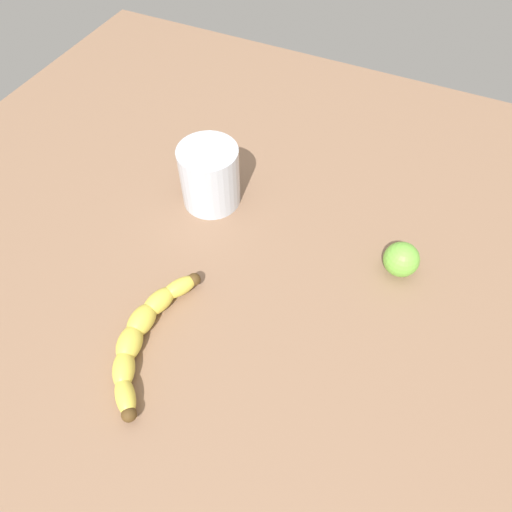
% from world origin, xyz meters
% --- Properties ---
extents(wooden_tabletop, '(1.20, 1.20, 0.03)m').
position_xyz_m(wooden_tabletop, '(0.00, 0.00, 0.01)').
color(wooden_tabletop, '#8B674E').
rests_on(wooden_tabletop, ground).
extents(banana, '(0.08, 0.21, 0.03)m').
position_xyz_m(banana, '(0.06, 0.12, 0.05)').
color(banana, '#E0CC49').
rests_on(banana, wooden_tabletop).
extents(smoothie_glass, '(0.09, 0.09, 0.10)m').
position_xyz_m(smoothie_glass, '(0.10, -0.13, 0.08)').
color(smoothie_glass, silver).
rests_on(smoothie_glass, wooden_tabletop).
extents(lime_fruit, '(0.05, 0.05, 0.05)m').
position_xyz_m(lime_fruit, '(-0.20, -0.12, 0.05)').
color(lime_fruit, '#75C142').
rests_on(lime_fruit, wooden_tabletop).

